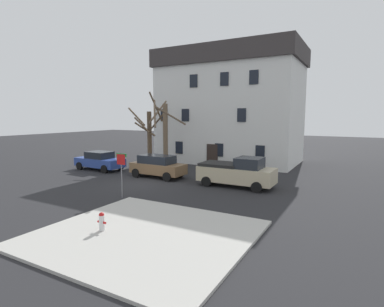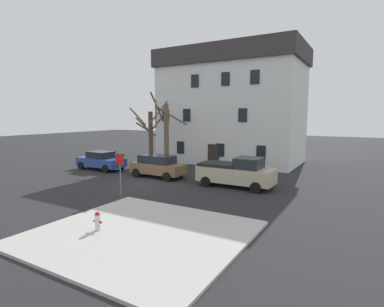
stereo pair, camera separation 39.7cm
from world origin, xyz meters
The scene contains 11 objects.
ground_plane centered at (0.00, 0.00, 0.00)m, with size 120.00×120.00×0.00m, color #262628.
sidewalk_slab centered at (5.93, -7.39, 0.06)m, with size 8.15×7.54×0.12m, color #B7B5AD.
building_main centered at (1.25, 12.85, 5.75)m, with size 14.16×8.26×11.35m.
tree_bare_near centered at (-4.15, 6.27, 3.03)m, with size 3.11×3.15×6.88m.
tree_bare_mid centered at (-2.07, 5.82, 3.22)m, with size 3.37×3.32×6.18m.
car_blue_sedan centered at (-6.71, 2.44, 0.82)m, with size 4.65×2.19×1.62m.
car_brown_wagon centered at (-0.35, 2.26, 0.90)m, with size 4.40×2.06×1.72m.
pickup_truck_beige centered at (6.10, 2.35, 0.98)m, with size 5.12×2.25×2.02m.
fire_hydrant centered at (4.27, -8.09, 0.51)m, with size 0.42×0.22×0.76m.
street_sign_pole centered at (1.31, -3.61, 1.83)m, with size 0.76×0.07×2.60m.
bicycle_leaning centered at (-3.35, 4.58, 0.37)m, with size 1.74×0.27×1.03m.
Camera 1 is at (13.20, -16.64, 4.76)m, focal length 28.35 mm.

